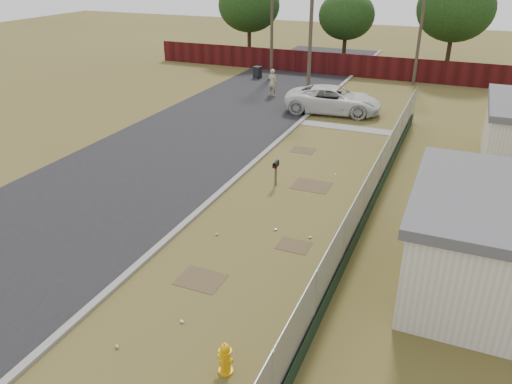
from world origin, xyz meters
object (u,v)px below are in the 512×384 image
at_px(mailbox, 276,166).
at_px(pickup_truck, 333,100).
at_px(pedestrian, 273,82).
at_px(fire_hydrant, 225,359).
at_px(trash_bin, 257,72).

bearing_deg(mailbox, pickup_truck, 92.98).
xyz_separation_m(pickup_truck, pedestrian, (-5.08, 2.51, 0.11)).
distance_m(fire_hydrant, pickup_truck, 22.58).
distance_m(pickup_truck, pedestrian, 5.67).
distance_m(mailbox, trash_bin, 21.03).
height_order(mailbox, pedestrian, pedestrian).
relative_size(pedestrian, trash_bin, 2.03).
height_order(fire_hydrant, trash_bin, trash_bin).
xyz_separation_m(pedestrian, trash_bin, (-3.15, 4.77, -0.46)).
height_order(fire_hydrant, mailbox, mailbox).
relative_size(fire_hydrant, mailbox, 0.80).
height_order(fire_hydrant, pedestrian, pedestrian).
xyz_separation_m(fire_hydrant, mailbox, (-2.73, 10.53, 0.47)).
xyz_separation_m(fire_hydrant, pickup_truck, (-3.35, 22.33, 0.41)).
relative_size(fire_hydrant, trash_bin, 0.97).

